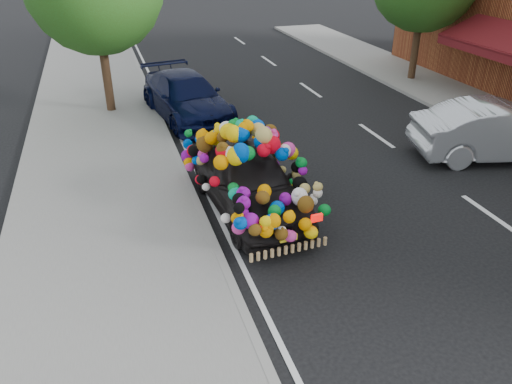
% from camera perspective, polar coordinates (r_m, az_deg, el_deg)
% --- Properties ---
extents(ground, '(100.00, 100.00, 0.00)m').
position_cam_1_polar(ground, '(9.87, 9.63, -6.06)').
color(ground, black).
rests_on(ground, ground).
extents(sidewalk, '(4.00, 60.00, 0.12)m').
position_cam_1_polar(sidewalk, '(9.00, -16.14, -10.17)').
color(sidewalk, gray).
rests_on(sidewalk, ground).
extents(kerb, '(0.15, 60.00, 0.13)m').
position_cam_1_polar(kerb, '(9.14, -3.81, -8.26)').
color(kerb, gray).
rests_on(kerb, ground).
extents(lane_markings, '(6.00, 50.00, 0.01)m').
position_cam_1_polar(lane_markings, '(11.79, 25.54, -2.60)').
color(lane_markings, silver).
rests_on(lane_markings, ground).
extents(plush_art_car, '(2.30, 4.43, 2.05)m').
position_cam_1_polar(plush_art_car, '(10.50, -0.91, 3.07)').
color(plush_art_car, black).
rests_on(plush_art_car, ground).
extents(navy_sedan, '(2.67, 5.02, 1.39)m').
position_cam_1_polar(navy_sedan, '(16.39, -7.97, 10.72)').
color(navy_sedan, black).
rests_on(navy_sedan, ground).
extents(silver_hatchback, '(4.79, 2.60, 1.50)m').
position_cam_1_polar(silver_hatchback, '(14.67, 26.23, 6.26)').
color(silver_hatchback, '#B8BBC0').
rests_on(silver_hatchback, ground).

